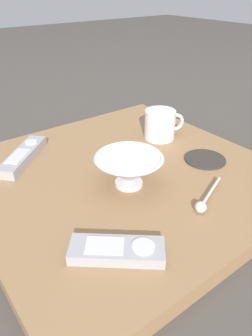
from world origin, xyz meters
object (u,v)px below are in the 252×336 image
cereal_bowl (129,169)px  coffee_mug (160,124)px  drink_coaster (205,159)px  tv_remote_far (23,156)px  teaspoon (203,203)px  tv_remote_near (117,250)px

cereal_bowl → coffee_mug: (0.22, 0.14, -0.00)m
coffee_mug → drink_coaster: (0.00, -0.17, -0.04)m
drink_coaster → coffee_mug: bearing=90.7°
tv_remote_far → drink_coaster: bearing=-37.1°
teaspoon → drink_coaster: bearing=39.6°
coffee_mug → teaspoon: size_ratio=0.90×
teaspoon → tv_remote_far: (-0.21, 0.40, 0.00)m
coffee_mug → tv_remote_near: bearing=-141.0°
tv_remote_near → drink_coaster: 0.38m
cereal_bowl → tv_remote_far: cereal_bowl is taller
drink_coaster → tv_remote_near: bearing=-160.9°
cereal_bowl → teaspoon: (0.07, -0.15, -0.03)m
tv_remote_near → coffee_mug: bearing=39.0°
coffee_mug → tv_remote_near: 0.46m
coffee_mug → drink_coaster: bearing=-89.3°
coffee_mug → tv_remote_far: size_ratio=0.66×
tv_remote_near → tv_remote_far: 0.40m
coffee_mug → tv_remote_far: 0.38m
coffee_mug → tv_remote_near: size_ratio=0.73×
cereal_bowl → teaspoon: 0.17m
coffee_mug → tv_remote_far: bearing=163.3°
tv_remote_near → tv_remote_far: (-0.00, 0.40, 0.00)m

